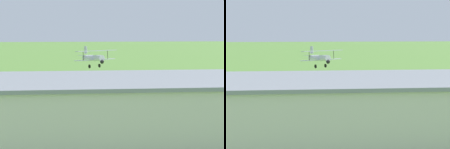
% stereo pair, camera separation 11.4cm
% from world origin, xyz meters
% --- Properties ---
extents(ground_plane, '(400.00, 400.00, 0.00)m').
position_xyz_m(ground_plane, '(0.00, 0.00, 0.00)').
color(ground_plane, '#568438').
extents(hangar, '(38.44, 11.15, 6.41)m').
position_xyz_m(hangar, '(-4.12, 30.69, 3.21)').
color(hangar, beige).
rests_on(hangar, ground_plane).
extents(biplane, '(7.28, 7.41, 3.56)m').
position_xyz_m(biplane, '(2.92, 7.44, 6.26)').
color(biplane, silver).
extents(person_at_fence_line, '(0.53, 0.53, 1.63)m').
position_xyz_m(person_at_fence_line, '(-17.61, 12.77, 0.81)').
color(person_at_fence_line, beige).
rests_on(person_at_fence_line, ground_plane).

